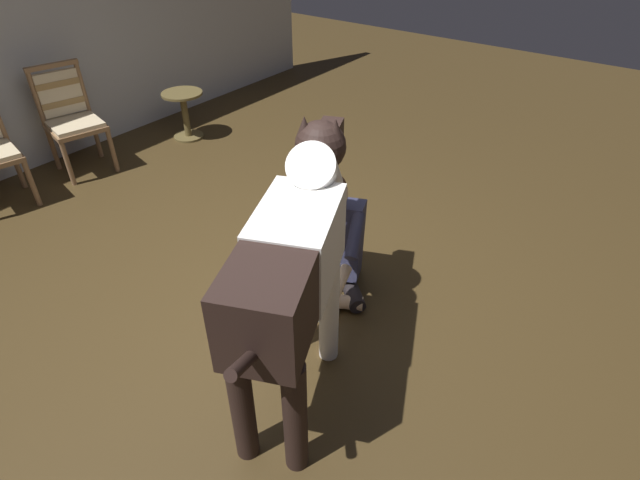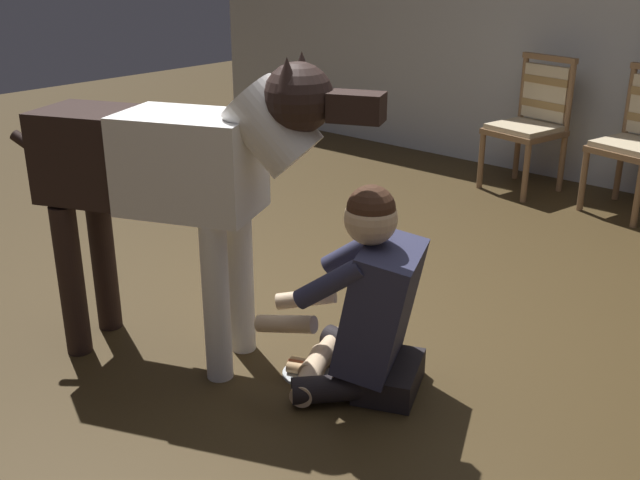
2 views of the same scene
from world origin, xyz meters
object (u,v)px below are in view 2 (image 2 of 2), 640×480
Objects in this scene: dining_chair_left_of_pair at (533,117)px; person_sitting_on_floor at (368,308)px; large_dog at (176,171)px; hot_dog_on_plate at (306,369)px.

person_sitting_on_floor is (0.79, -2.99, -0.18)m from dining_chair_left_of_pair.
hot_dog_on_plate is (0.52, 0.22, -0.83)m from large_dog.
person_sitting_on_floor is at bearing -75.21° from dining_chair_left_of_pair.
dining_chair_left_of_pair is at bearing 90.51° from large_dog.
large_dog is 7.55× the size of hot_dog_on_plate.
hot_dog_on_plate is at bearing -80.01° from dining_chair_left_of_pair.
person_sitting_on_floor is 0.97m from large_dog.
large_dog reaches higher than dining_chair_left_of_pair.
person_sitting_on_floor is 0.43m from hot_dog_on_plate.
dining_chair_left_of_pair is 4.75× the size of hot_dog_on_plate.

